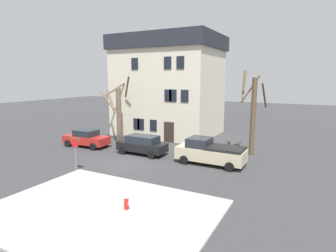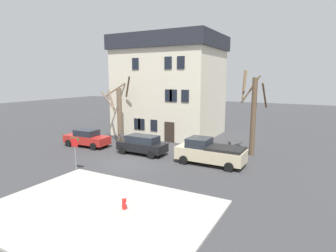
# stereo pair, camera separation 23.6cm
# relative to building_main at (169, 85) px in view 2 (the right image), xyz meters

# --- Properties ---
(ground_plane) EXTENTS (120.00, 120.00, 0.00)m
(ground_plane) POSITION_rel_building_main_xyz_m (2.58, -11.71, -5.67)
(ground_plane) COLOR #38383A
(sidewalk_slab) EXTENTS (11.10, 8.33, 0.12)m
(sidewalk_slab) POSITION_rel_building_main_xyz_m (6.25, -19.27, -5.61)
(sidewalk_slab) COLOR #A8A59E
(sidewalk_slab) RESTS_ON ground_plane
(building_main) EXTENTS (11.55, 8.74, 11.20)m
(building_main) POSITION_rel_building_main_xyz_m (0.00, 0.00, 0.00)
(building_main) COLOR beige
(building_main) RESTS_ON ground_plane
(tree_bare_near) EXTENTS (3.23, 3.39, 6.75)m
(tree_bare_near) POSITION_rel_building_main_xyz_m (-2.99, -5.69, -2.52)
(tree_bare_near) COLOR brown
(tree_bare_near) RESTS_ON ground_plane
(tree_bare_mid) EXTENTS (2.14, 2.33, 7.20)m
(tree_bare_mid) POSITION_rel_building_main_xyz_m (10.65, -5.08, -1.98)
(tree_bare_mid) COLOR brown
(tree_bare_mid) RESTS_ON ground_plane
(car_red_sedan) EXTENTS (4.58, 2.09, 1.64)m
(car_red_sedan) POSITION_rel_building_main_xyz_m (-3.96, -9.50, -4.85)
(car_red_sedan) COLOR #AD231E
(car_red_sedan) RESTS_ON ground_plane
(car_black_wagon) EXTENTS (4.35, 1.96, 1.66)m
(car_black_wagon) POSITION_rel_building_main_xyz_m (2.28, -9.30, -4.81)
(car_black_wagon) COLOR black
(car_black_wagon) RESTS_ON ground_plane
(pickup_truck_beige) EXTENTS (5.25, 2.32, 1.97)m
(pickup_truck_beige) POSITION_rel_building_main_xyz_m (8.41, -9.26, -4.72)
(pickup_truck_beige) COLOR #C6B793
(pickup_truck_beige) RESTS_ON ground_plane
(fire_hydrant) EXTENTS (0.42, 0.22, 0.71)m
(fire_hydrant) POSITION_rel_building_main_xyz_m (7.34, -18.58, -5.18)
(fire_hydrant) COLOR red
(fire_hydrant) RESTS_ON sidewalk_slab
(street_sign_pole) EXTENTS (0.76, 0.07, 2.45)m
(street_sign_pole) POSITION_rel_building_main_xyz_m (0.69, -15.37, -3.94)
(street_sign_pole) COLOR slate
(street_sign_pole) RESTS_ON ground_plane
(bicycle_leaning) EXTENTS (1.69, 0.55, 1.03)m
(bicycle_leaning) POSITION_rel_building_main_xyz_m (-2.26, -6.16, -5.31)
(bicycle_leaning) COLOR black
(bicycle_leaning) RESTS_ON ground_plane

